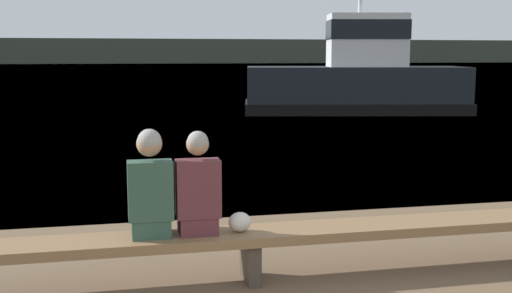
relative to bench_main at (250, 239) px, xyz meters
name	(u,v)px	position (x,y,z in m)	size (l,w,h in m)	color
water_surface	(119,65)	(0.16, 122.37, -0.40)	(240.00, 240.00, 0.00)	#426B8E
far_shoreline	(118,51)	(0.16, 141.28, 2.27)	(600.00, 12.00, 5.33)	#424738
bench_main	(250,239)	(0.00, 0.00, 0.00)	(7.10, 0.52, 0.48)	brown
person_left	(150,188)	(-0.92, 0.00, 0.54)	(0.40, 0.38, 0.99)	#2D4C3D
person_right	(198,189)	(-0.49, 0.00, 0.51)	(0.40, 0.37, 0.96)	#56282D
shopping_bag	(240,222)	(-0.10, -0.01, 0.18)	(0.21, 0.17, 0.19)	beige
tugboat_red	(357,82)	(7.44, 16.24, 0.72)	(8.37, 4.44, 6.97)	black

